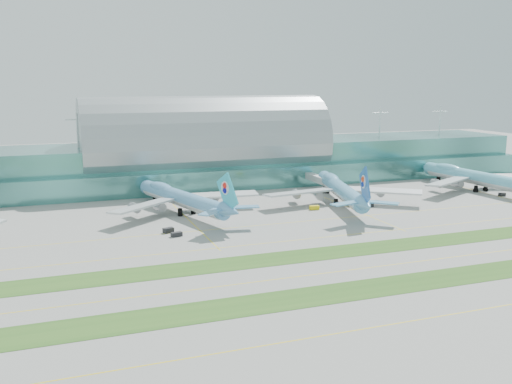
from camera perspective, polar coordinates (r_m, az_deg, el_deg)
name	(u,v)px	position (r m, az deg, el deg)	size (l,w,h in m)	color
ground	(320,256)	(168.62, 6.43, -6.39)	(700.00, 700.00, 0.00)	gray
terminal	(205,155)	(284.32, -5.09, 3.72)	(340.00, 69.10, 36.00)	#3D7A75
grass_strip_near	(370,288)	(145.45, 11.38, -9.41)	(420.00, 12.00, 0.08)	#2D591E
grass_strip_far	(317,254)	(170.31, 6.13, -6.19)	(420.00, 12.00, 0.08)	#2D591E
taxiline_a	(419,320)	(130.10, 16.03, -12.17)	(420.00, 0.35, 0.01)	yellow
taxiline_b	(343,271)	(156.84, 8.71, -7.80)	(420.00, 0.35, 0.01)	yellow
taxiline_c	(295,240)	(184.21, 3.94, -4.83)	(420.00, 0.35, 0.01)	yellow
taxiline_d	(270,224)	(203.81, 1.44, -3.24)	(420.00, 0.35, 0.01)	yellow
airliner_b	(181,197)	(221.66, -7.51, -0.52)	(61.59, 71.38, 20.10)	#5E9ECF
airliner_c	(341,189)	(238.51, 8.48, 0.32)	(64.60, 74.55, 20.78)	#5FA7D2
airliner_d	(474,176)	(285.06, 20.99, 1.47)	(66.90, 76.20, 20.96)	#5FB7D1
gse_c	(177,234)	(189.76, -7.95, -4.21)	(3.66, 1.71, 1.44)	black
gse_d	(168,230)	(194.92, -8.76, -3.79)	(3.50, 1.92, 1.64)	black
gse_e	(314,208)	(227.68, 5.86, -1.56)	(3.74, 1.68, 1.62)	yellow
gse_f	(369,205)	(235.75, 11.23, -1.29)	(3.43, 2.22, 1.59)	black
gse_g	(502,194)	(275.73, 23.39, -0.22)	(2.99, 1.45, 1.47)	black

